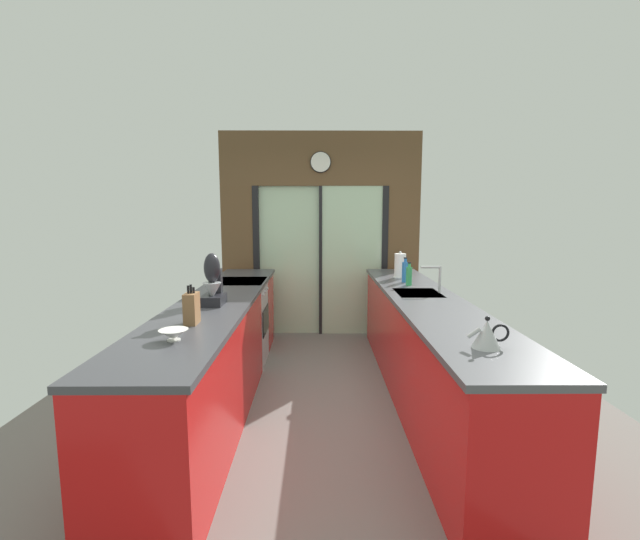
{
  "coord_description": "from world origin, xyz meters",
  "views": [
    {
      "loc": [
        -0.05,
        -3.39,
        1.68
      ],
      "look_at": [
        -0.02,
        0.64,
        1.12
      ],
      "focal_mm": 24.27,
      "sensor_mm": 36.0,
      "label": 1
    }
  ],
  "objects_px": {
    "mixing_bowl": "(174,335)",
    "kettle": "(487,334)",
    "soap_bottle_near": "(409,276)",
    "knife_block": "(192,308)",
    "soap_bottle_far": "(405,272)",
    "paper_towel_roll": "(400,266)",
    "oven_range": "(239,322)",
    "stand_mixer": "(213,285)"
  },
  "relations": [
    {
      "from": "knife_block",
      "to": "soap_bottle_far",
      "type": "height_order",
      "value": "knife_block"
    },
    {
      "from": "soap_bottle_near",
      "to": "soap_bottle_far",
      "type": "xyz_separation_m",
      "value": [
        0.0,
        0.2,
        0.01
      ]
    },
    {
      "from": "mixing_bowl",
      "to": "soap_bottle_near",
      "type": "xyz_separation_m",
      "value": [
        1.78,
        1.89,
        0.06
      ]
    },
    {
      "from": "stand_mixer",
      "to": "paper_towel_roll",
      "type": "relative_size",
      "value": 1.37
    },
    {
      "from": "oven_range",
      "to": "paper_towel_roll",
      "type": "xyz_separation_m",
      "value": [
        1.8,
        0.19,
        0.6
      ]
    },
    {
      "from": "kettle",
      "to": "stand_mixer",
      "type": "bearing_deg",
      "value": 147.54
    },
    {
      "from": "oven_range",
      "to": "stand_mixer",
      "type": "bearing_deg",
      "value": -89.12
    },
    {
      "from": "mixing_bowl",
      "to": "paper_towel_roll",
      "type": "distance_m",
      "value": 2.96
    },
    {
      "from": "kettle",
      "to": "soap_bottle_far",
      "type": "bearing_deg",
      "value": 90.05
    },
    {
      "from": "mixing_bowl",
      "to": "stand_mixer",
      "type": "relative_size",
      "value": 0.41
    },
    {
      "from": "stand_mixer",
      "to": "kettle",
      "type": "xyz_separation_m",
      "value": [
        1.78,
        -1.13,
        -0.08
      ]
    },
    {
      "from": "oven_range",
      "to": "stand_mixer",
      "type": "relative_size",
      "value": 2.19
    },
    {
      "from": "oven_range",
      "to": "soap_bottle_far",
      "type": "relative_size",
      "value": 3.47
    },
    {
      "from": "kettle",
      "to": "paper_towel_roll",
      "type": "height_order",
      "value": "paper_towel_roll"
    },
    {
      "from": "oven_range",
      "to": "soap_bottle_far",
      "type": "bearing_deg",
      "value": -3.17
    },
    {
      "from": "knife_block",
      "to": "kettle",
      "type": "distance_m",
      "value": 1.86
    },
    {
      "from": "stand_mixer",
      "to": "soap_bottle_far",
      "type": "xyz_separation_m",
      "value": [
        1.78,
        1.1,
        -0.05
      ]
    },
    {
      "from": "oven_range",
      "to": "soap_bottle_near",
      "type": "bearing_deg",
      "value": -9.38
    },
    {
      "from": "oven_range",
      "to": "stand_mixer",
      "type": "xyz_separation_m",
      "value": [
        0.02,
        -1.2,
        0.63
      ]
    },
    {
      "from": "mixing_bowl",
      "to": "paper_towel_roll",
      "type": "bearing_deg",
      "value": 53.07
    },
    {
      "from": "soap_bottle_near",
      "to": "oven_range",
      "type": "bearing_deg",
      "value": 170.62
    },
    {
      "from": "stand_mixer",
      "to": "soap_bottle_far",
      "type": "height_order",
      "value": "stand_mixer"
    },
    {
      "from": "soap_bottle_near",
      "to": "knife_block",
      "type": "bearing_deg",
      "value": -139.74
    },
    {
      "from": "oven_range",
      "to": "soap_bottle_far",
      "type": "distance_m",
      "value": 1.89
    },
    {
      "from": "soap_bottle_near",
      "to": "paper_towel_roll",
      "type": "height_order",
      "value": "paper_towel_roll"
    },
    {
      "from": "paper_towel_roll",
      "to": "oven_range",
      "type": "bearing_deg",
      "value": -174.09
    },
    {
      "from": "mixing_bowl",
      "to": "paper_towel_roll",
      "type": "xyz_separation_m",
      "value": [
        1.78,
        2.37,
        0.1
      ]
    },
    {
      "from": "soap_bottle_near",
      "to": "paper_towel_roll",
      "type": "xyz_separation_m",
      "value": [
        -0.0,
        0.48,
        0.04
      ]
    },
    {
      "from": "mixing_bowl",
      "to": "kettle",
      "type": "distance_m",
      "value": 1.79
    },
    {
      "from": "oven_range",
      "to": "soap_bottle_near",
      "type": "xyz_separation_m",
      "value": [
        1.8,
        -0.3,
        0.57
      ]
    },
    {
      "from": "knife_block",
      "to": "stand_mixer",
      "type": "distance_m",
      "value": 0.61
    },
    {
      "from": "knife_block",
      "to": "kettle",
      "type": "xyz_separation_m",
      "value": [
        1.78,
        -0.52,
        -0.03
      ]
    },
    {
      "from": "oven_range",
      "to": "stand_mixer",
      "type": "distance_m",
      "value": 1.35
    },
    {
      "from": "knife_block",
      "to": "mixing_bowl",
      "type": "bearing_deg",
      "value": -90.0
    },
    {
      "from": "oven_range",
      "to": "mixing_bowl",
      "type": "xyz_separation_m",
      "value": [
        0.02,
        -2.18,
        0.5
      ]
    },
    {
      "from": "soap_bottle_far",
      "to": "soap_bottle_near",
      "type": "bearing_deg",
      "value": -90.0
    },
    {
      "from": "stand_mixer",
      "to": "soap_bottle_near",
      "type": "relative_size",
      "value": 1.76
    },
    {
      "from": "mixing_bowl",
      "to": "soap_bottle_far",
      "type": "xyz_separation_m",
      "value": [
        1.78,
        2.08,
        0.08
      ]
    },
    {
      "from": "mixing_bowl",
      "to": "soap_bottle_far",
      "type": "bearing_deg",
      "value": 49.48
    },
    {
      "from": "soap_bottle_near",
      "to": "soap_bottle_far",
      "type": "relative_size",
      "value": 0.9
    },
    {
      "from": "knife_block",
      "to": "paper_towel_roll",
      "type": "relative_size",
      "value": 0.88
    },
    {
      "from": "knife_block",
      "to": "paper_towel_roll",
      "type": "height_order",
      "value": "paper_towel_roll"
    }
  ]
}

